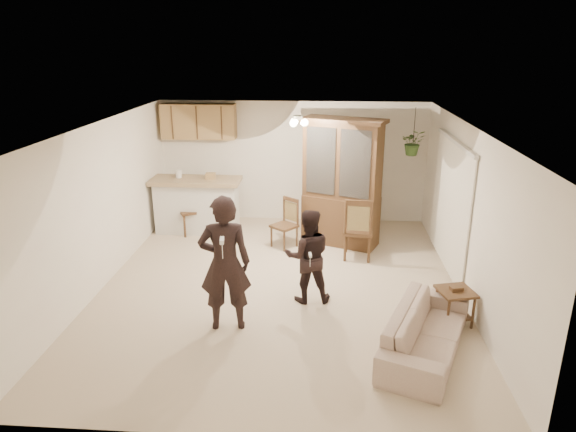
# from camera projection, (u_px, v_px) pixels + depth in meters

# --- Properties ---
(floor) EXTENTS (6.50, 6.50, 0.00)m
(floor) POSITION_uv_depth(u_px,v_px,m) (280.00, 286.00, 8.04)
(floor) COLOR beige
(floor) RESTS_ON ground
(ceiling) EXTENTS (5.50, 6.50, 0.02)m
(ceiling) POSITION_uv_depth(u_px,v_px,m) (279.00, 127.00, 7.23)
(ceiling) COLOR silver
(ceiling) RESTS_ON wall_back
(wall_back) EXTENTS (5.50, 0.02, 2.50)m
(wall_back) POSITION_uv_depth(u_px,v_px,m) (293.00, 162.00, 10.70)
(wall_back) COLOR white
(wall_back) RESTS_ON ground
(wall_front) EXTENTS (5.50, 0.02, 2.50)m
(wall_front) POSITION_uv_depth(u_px,v_px,m) (248.00, 325.00, 4.56)
(wall_front) COLOR white
(wall_front) RESTS_ON ground
(wall_left) EXTENTS (0.02, 6.50, 2.50)m
(wall_left) POSITION_uv_depth(u_px,v_px,m) (100.00, 207.00, 7.81)
(wall_left) COLOR white
(wall_left) RESTS_ON ground
(wall_right) EXTENTS (0.02, 6.50, 2.50)m
(wall_right) POSITION_uv_depth(u_px,v_px,m) (468.00, 215.00, 7.45)
(wall_right) COLOR white
(wall_right) RESTS_ON ground
(breakfast_bar) EXTENTS (1.60, 0.55, 1.00)m
(breakfast_bar) POSITION_uv_depth(u_px,v_px,m) (197.00, 207.00, 10.22)
(breakfast_bar) COLOR silver
(breakfast_bar) RESTS_ON floor
(bar_top) EXTENTS (1.75, 0.70, 0.08)m
(bar_top) POSITION_uv_depth(u_px,v_px,m) (196.00, 181.00, 10.04)
(bar_top) COLOR #9E8C5E
(bar_top) RESTS_ON breakfast_bar
(upper_cabinets) EXTENTS (1.50, 0.34, 0.70)m
(upper_cabinets) POSITION_uv_depth(u_px,v_px,m) (199.00, 121.00, 10.38)
(upper_cabinets) COLOR olive
(upper_cabinets) RESTS_ON wall_back
(vertical_blinds) EXTENTS (0.06, 2.30, 2.10)m
(vertical_blinds) POSITION_uv_depth(u_px,v_px,m) (450.00, 206.00, 8.35)
(vertical_blinds) COLOR silver
(vertical_blinds) RESTS_ON wall_right
(ceiling_fixture) EXTENTS (0.36, 0.36, 0.20)m
(ceiling_fixture) POSITION_uv_depth(u_px,v_px,m) (297.00, 121.00, 8.38)
(ceiling_fixture) COLOR #FEF0BE
(ceiling_fixture) RESTS_ON ceiling
(hanging_plant) EXTENTS (0.43, 0.37, 0.48)m
(hanging_plant) POSITION_uv_depth(u_px,v_px,m) (413.00, 143.00, 9.55)
(hanging_plant) COLOR #355B24
(hanging_plant) RESTS_ON ceiling
(plant_cord) EXTENTS (0.01, 0.01, 0.65)m
(plant_cord) POSITION_uv_depth(u_px,v_px,m) (415.00, 125.00, 9.44)
(plant_cord) COLOR black
(plant_cord) RESTS_ON ceiling
(sofa) EXTENTS (1.38, 2.01, 0.73)m
(sofa) POSITION_uv_depth(u_px,v_px,m) (427.00, 325.00, 6.23)
(sofa) COLOR beige
(sofa) RESTS_ON floor
(adult) EXTENTS (0.71, 0.53, 1.80)m
(adult) POSITION_uv_depth(u_px,v_px,m) (225.00, 265.00, 6.62)
(adult) COLOR black
(adult) RESTS_ON floor
(child) EXTENTS (0.72, 0.59, 1.35)m
(child) POSITION_uv_depth(u_px,v_px,m) (308.00, 258.00, 7.40)
(child) COLOR black
(child) RESTS_ON floor
(china_hutch) EXTENTS (1.60, 1.09, 2.36)m
(china_hutch) POSITION_uv_depth(u_px,v_px,m) (342.00, 184.00, 9.40)
(china_hutch) COLOR #382314
(china_hutch) RESTS_ON floor
(side_table) EXTENTS (0.54, 0.54, 0.55)m
(side_table) POSITION_uv_depth(u_px,v_px,m) (454.00, 306.00, 6.92)
(side_table) COLOR #382314
(side_table) RESTS_ON floor
(chair_bar) EXTENTS (0.64, 0.64, 1.06)m
(chair_bar) POSITION_uv_depth(u_px,v_px,m) (191.00, 218.00, 10.19)
(chair_bar) COLOR #382314
(chair_bar) RESTS_ON floor
(chair_hutch_left) EXTENTS (0.57, 0.57, 0.92)m
(chair_hutch_left) POSITION_uv_depth(u_px,v_px,m) (284.00, 234.00, 9.51)
(chair_hutch_left) COLOR #382314
(chair_hutch_left) RESTS_ON floor
(chair_hutch_right) EXTENTS (0.54, 0.54, 1.12)m
(chair_hutch_right) POSITION_uv_depth(u_px,v_px,m) (357.00, 241.00, 9.02)
(chair_hutch_right) COLOR #382314
(chair_hutch_right) RESTS_ON floor
(controller_adult) EXTENTS (0.07, 0.17, 0.05)m
(controller_adult) POSITION_uv_depth(u_px,v_px,m) (222.00, 240.00, 6.05)
(controller_adult) COLOR white
(controller_adult) RESTS_ON adult
(controller_child) EXTENTS (0.05, 0.13, 0.04)m
(controller_child) POSITION_uv_depth(u_px,v_px,m) (310.00, 255.00, 7.03)
(controller_child) COLOR white
(controller_child) RESTS_ON child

